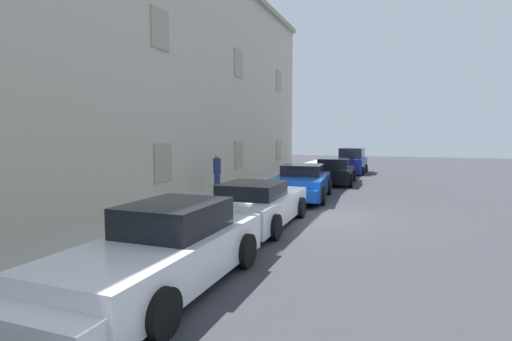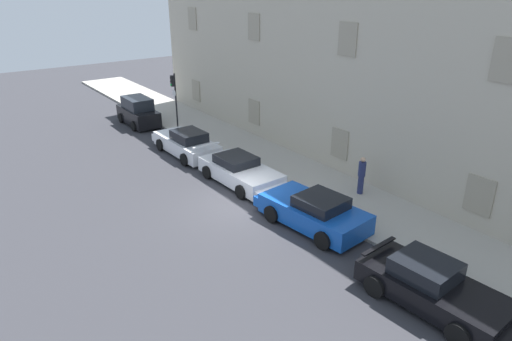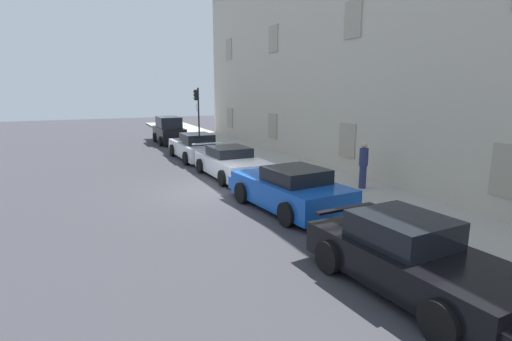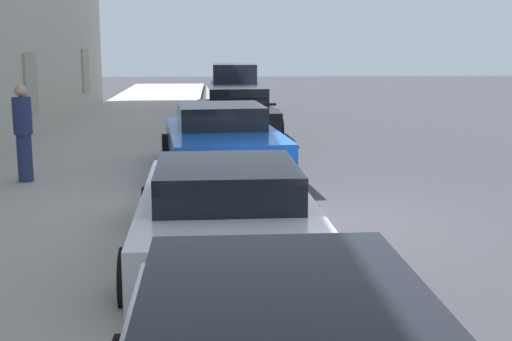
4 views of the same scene
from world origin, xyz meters
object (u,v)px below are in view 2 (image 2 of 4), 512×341
sportscar_red_lead (185,143)px  sportscar_yellow_flank (243,173)px  sportscar_white_middle (311,210)px  sportscar_tail_end (437,290)px  pedestrian_admiring (362,175)px  hatchback_parked (138,112)px  traffic_light (174,93)px

sportscar_red_lead → sportscar_yellow_flank: sportscar_red_lead is taller
sportscar_yellow_flank → sportscar_white_middle: sportscar_white_middle is taller
sportscar_red_lead → sportscar_tail_end: 16.14m
sportscar_red_lead → sportscar_tail_end: (16.14, -0.19, -0.00)m
pedestrian_admiring → hatchback_parked: bearing=-167.3°
sportscar_white_middle → traffic_light: (-13.65, 1.02, 2.05)m
hatchback_parked → traffic_light: size_ratio=1.04×
sportscar_tail_end → pedestrian_admiring: 7.67m
pedestrian_admiring → sportscar_yellow_flank: bearing=-140.1°
sportscar_yellow_flank → pedestrian_admiring: (4.25, 3.56, 0.46)m
sportscar_red_lead → traffic_light: (-3.46, 1.22, 2.05)m
traffic_light → hatchback_parked: bearing=-161.3°
sportscar_white_middle → pedestrian_admiring: pedestrian_admiring is taller
sportscar_white_middle → pedestrian_admiring: bearing=99.5°
sportscar_tail_end → sportscar_white_middle: bearing=176.3°
sportscar_tail_end → pedestrian_admiring: (-6.54, 3.98, 0.42)m
hatchback_parked → traffic_light: (3.36, 1.14, 1.82)m
sportscar_yellow_flank → sportscar_white_middle: 4.85m
sportscar_tail_end → traffic_light: 19.75m
sportscar_white_middle → sportscar_tail_end: 5.96m
sportscar_tail_end → pedestrian_admiring: size_ratio=2.78×
sportscar_red_lead → sportscar_tail_end: bearing=-0.7°
sportscar_tail_end → hatchback_parked: bearing=179.3°
sportscar_tail_end → sportscar_red_lead: bearing=179.3°
sportscar_white_middle → pedestrian_admiring: (-0.60, 3.59, 0.41)m
sportscar_yellow_flank → hatchback_parked: size_ratio=1.30×
hatchback_parked → traffic_light: 3.99m
sportscar_red_lead → hatchback_parked: bearing=179.3°
sportscar_red_lead → hatchback_parked: hatchback_parked is taller
sportscar_tail_end → pedestrian_admiring: bearing=148.7°
sportscar_tail_end → traffic_light: bearing=175.9°
sportscar_tail_end → hatchback_parked: size_ratio=1.25×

